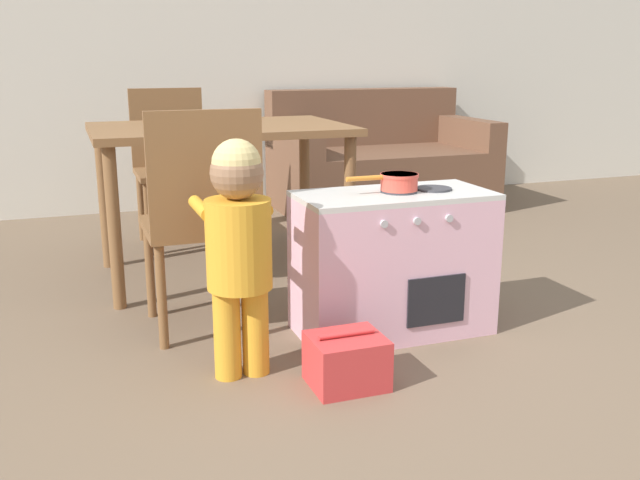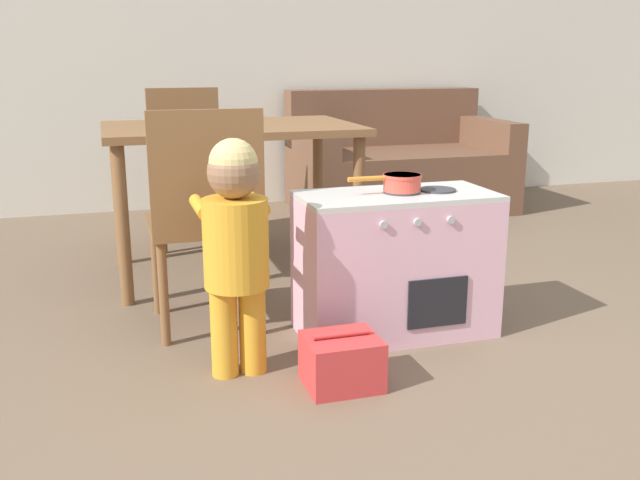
% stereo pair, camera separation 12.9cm
% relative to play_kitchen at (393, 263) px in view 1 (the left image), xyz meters
% --- Properties ---
extents(ground_plane, '(16.00, 16.00, 0.00)m').
position_rel_play_kitchen_xyz_m(ground_plane, '(-0.23, -0.73, -0.28)').
color(ground_plane, brown).
extents(wall_back, '(10.00, 0.06, 2.60)m').
position_rel_play_kitchen_xyz_m(wall_back, '(-0.23, 2.66, 1.02)').
color(wall_back, silver).
rests_on(wall_back, ground_plane).
extents(play_kitchen, '(0.74, 0.38, 0.56)m').
position_rel_play_kitchen_xyz_m(play_kitchen, '(0.00, 0.00, 0.00)').
color(play_kitchen, '#EAB2C6').
rests_on(play_kitchen, ground_plane).
extents(toy_pot, '(0.29, 0.15, 0.06)m').
position_rel_play_kitchen_xyz_m(toy_pot, '(0.01, 0.00, 0.32)').
color(toy_pot, '#E04C3D').
rests_on(toy_pot, play_kitchen).
extents(child_figure, '(0.24, 0.34, 0.81)m').
position_rel_play_kitchen_xyz_m(child_figure, '(-0.66, -0.19, 0.21)').
color(child_figure, gold).
rests_on(child_figure, ground_plane).
extents(toy_basket, '(0.24, 0.21, 0.19)m').
position_rel_play_kitchen_xyz_m(toy_basket, '(-0.35, -0.39, -0.19)').
color(toy_basket, '#D13838').
rests_on(toy_basket, ground_plane).
extents(dining_table, '(1.19, 0.78, 0.74)m').
position_rel_play_kitchen_xyz_m(dining_table, '(-0.46, 0.96, 0.36)').
color(dining_table, brown).
rests_on(dining_table, ground_plane).
extents(dining_chair_near, '(0.42, 0.42, 0.88)m').
position_rel_play_kitchen_xyz_m(dining_chair_near, '(-0.70, 0.23, 0.19)').
color(dining_chair_near, brown).
rests_on(dining_chair_near, ground_plane).
extents(dining_chair_far, '(0.42, 0.42, 0.88)m').
position_rel_play_kitchen_xyz_m(dining_chair_far, '(-0.59, 1.69, 0.19)').
color(dining_chair_far, brown).
rests_on(dining_chair_far, ground_plane).
extents(couch, '(1.44, 0.89, 0.82)m').
position_rel_play_kitchen_xyz_m(couch, '(0.93, 2.19, 0.02)').
color(couch, brown).
rests_on(couch, ground_plane).
extents(cup_on_table, '(0.09, 0.09, 0.08)m').
position_rel_play_kitchen_xyz_m(cup_on_table, '(-0.58, 0.78, 0.50)').
color(cup_on_table, '#D15B4C').
rests_on(cup_on_table, dining_table).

